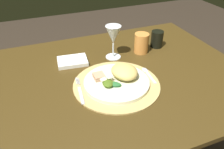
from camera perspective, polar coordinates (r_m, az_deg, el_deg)
The scene contains 12 objects.
dining_table at distance 1.11m, azimuth 1.65°, elevation -8.32°, with size 1.12×0.87×0.73m.
placemat at distance 0.92m, azimuth 1.14°, elevation -2.50°, with size 0.35×0.35×0.01m, color tan.
dinner_plate at distance 0.91m, azimuth 1.15°, elevation -1.98°, with size 0.26×0.26×0.01m, color silver.
pasta_serving at distance 0.92m, azimuth 3.27°, elevation 0.80°, with size 0.12×0.10×0.05m, color #DABA63.
salad_greens at distance 0.88m, azimuth -0.54°, elevation -2.28°, with size 0.08×0.07×0.03m.
bread_piece at distance 0.92m, azimuth -3.29°, elevation -0.50°, with size 0.05×0.04×0.02m, color tan.
fork at distance 0.88m, azimuth -8.04°, elevation -4.24°, with size 0.03×0.17×0.00m.
spoon at distance 0.99m, azimuth 8.87°, elevation 0.42°, with size 0.03×0.13×0.01m.
napkin at distance 1.08m, azimuth -9.94°, elevation 3.33°, with size 0.14×0.10×0.02m, color white.
wine_glass at distance 1.06m, azimuth 0.32°, elevation 9.68°, with size 0.07×0.07×0.16m.
amber_tumbler at distance 1.15m, azimuth 7.41°, elevation 7.84°, with size 0.07×0.07×0.10m, color #DB8A3D.
dark_tumbler at distance 1.22m, azimuth 11.25°, elevation 8.76°, with size 0.06×0.06×0.09m, color black.
Camera 1 is at (-0.33, -0.75, 1.28)m, focal length 36.27 mm.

